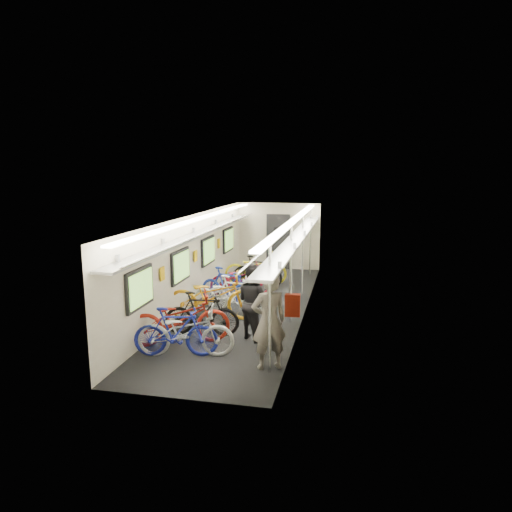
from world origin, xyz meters
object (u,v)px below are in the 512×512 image
at_px(backpack, 292,305).
at_px(bicycle_1, 176,332).
at_px(passenger_near, 269,321).
at_px(passenger_mid, 254,302).
at_px(bicycle_0, 186,332).

bearing_deg(backpack, bicycle_1, 165.33).
bearing_deg(passenger_near, passenger_mid, -96.07).
distance_m(bicycle_1, passenger_mid, 1.80).
bearing_deg(passenger_near, bicycle_0, -36.03).
height_order(passenger_near, passenger_mid, passenger_near).
bearing_deg(bicycle_1, passenger_near, -105.59).
distance_m(passenger_mid, backpack, 2.00).
bearing_deg(bicycle_1, passenger_mid, -55.69).
bearing_deg(backpack, bicycle_0, 162.95).
xyz_separation_m(bicycle_0, passenger_mid, (1.08, 1.19, 0.32)).
bearing_deg(backpack, passenger_near, 147.22).
height_order(passenger_near, backpack, passenger_near).
height_order(bicycle_1, passenger_near, passenger_near).
height_order(bicycle_0, passenger_mid, passenger_mid).
relative_size(passenger_near, backpack, 4.67).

